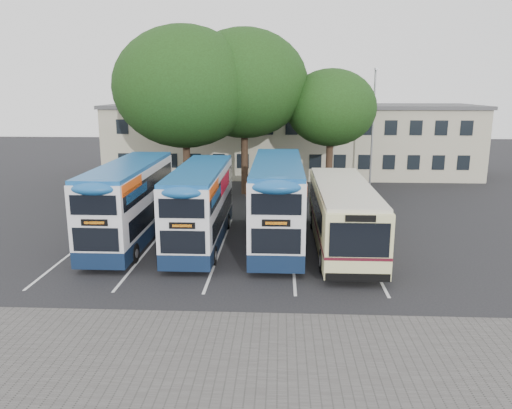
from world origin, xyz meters
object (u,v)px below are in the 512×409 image
Objects in this scene: tree_mid at (244,84)px; bus_dd_mid at (201,202)px; lamp_post at (373,123)px; bus_dd_left at (130,199)px; bus_single at (343,212)px; bus_dd_right at (277,198)px; tree_left at (184,87)px; tree_right at (331,108)px.

tree_mid is 13.56m from bus_dd_mid.
bus_dd_mid is (-10.80, -14.14, -2.95)m from lamp_post.
tree_mid reaches higher than bus_dd_left.
lamp_post is 15.15m from bus_single.
tree_left is at bearing 122.25° from bus_dd_right.
tree_mid is at bearing -179.64° from tree_right.
bus_dd_left reaches higher than bus_dd_mid.
bus_dd_left reaches higher than bus_single.
bus_dd_left is 7.39m from bus_dd_right.
tree_right is at bearing 87.80° from bus_single.
bus_dd_left is 3.61m from bus_dd_mid.
bus_dd_left is at bearing -178.89° from bus_dd_right.
bus_dd_right is (2.48, -11.89, -5.62)m from tree_mid.
lamp_post is 0.94× the size of bus_dd_left.
bus_dd_left is (-4.91, -12.03, -5.72)m from tree_mid.
lamp_post is 15.76m from bus_dd_right.
bus_dd_mid is at bearing -75.93° from tree_left.
tree_left is 13.17m from bus_dd_right.
bus_single is (10.58, -0.31, -0.43)m from bus_dd_left.
tree_mid is (3.94, 1.72, 0.24)m from tree_left.
tree_left is 10.34m from tree_right.
tree_left is 15.49m from bus_single.
bus_dd_right is at bearing 171.99° from bus_single.
bus_single is at bearing -92.20° from tree_right.
bus_dd_mid is 0.89× the size of bus_single.
tree_right reaches higher than bus_dd_mid.
bus_dd_right reaches higher than bus_single.
tree_left is 1.00× the size of tree_mid.
bus_dd_mid is at bearing -175.30° from bus_dd_right.
bus_dd_right is (-7.01, -13.83, -2.78)m from lamp_post.
tree_mid reaches higher than bus_dd_mid.
tree_mid is 14.90m from bus_single.
tree_right reaches higher than bus_dd_left.
bus_dd_right is at bearing -116.88° from lamp_post.
bus_dd_right is 3.27m from bus_single.
tree_mid reaches higher than bus_single.
bus_dd_left is (-11.06, -12.07, -4.05)m from tree_right.
lamp_post is at bearing 11.58° from tree_mid.
lamp_post is at bearing 75.03° from bus_single.
bus_single is (9.61, -10.62, -5.90)m from tree_left.
tree_mid reaches higher than bus_dd_right.
lamp_post is 0.90× the size of bus_dd_right.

